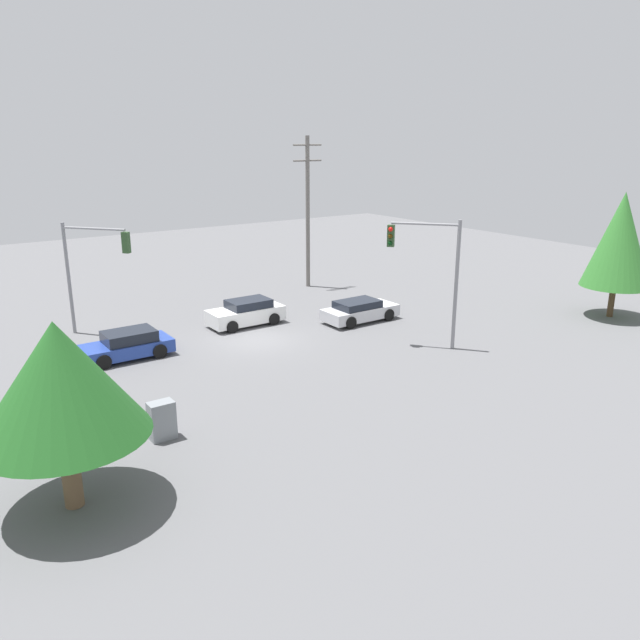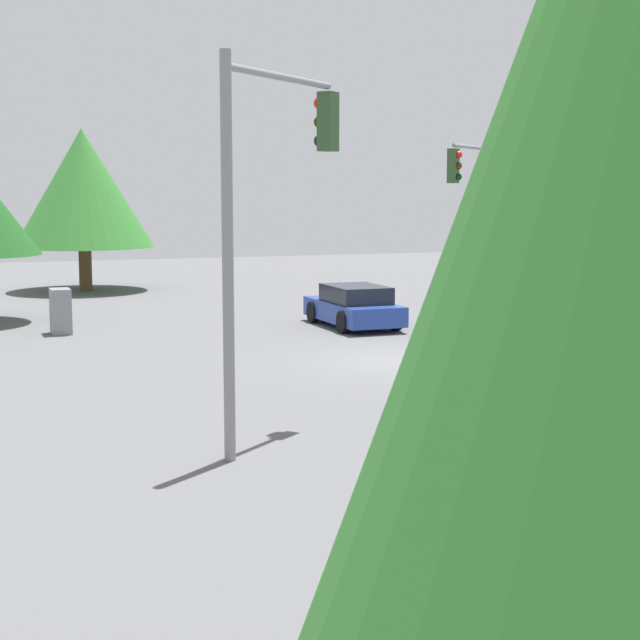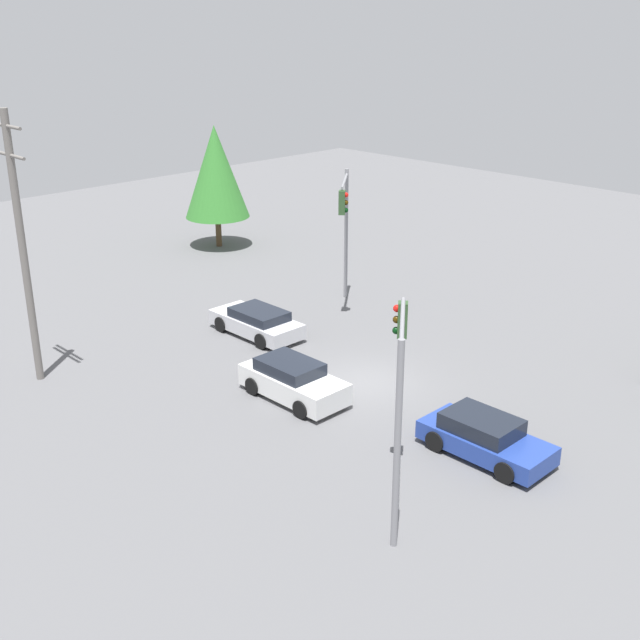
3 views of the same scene
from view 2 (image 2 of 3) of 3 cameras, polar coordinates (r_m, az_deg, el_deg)
name	(u,v)px [view 2 (image 2 of 3)]	position (r m, az deg, el deg)	size (l,w,h in m)	color
ground_plane	(407,361)	(24.72, 5.11, -2.39)	(80.00, 80.00, 0.00)	#5B5B5E
sedan_white	(522,333)	(25.17, 11.70, -0.74)	(4.18, 1.92, 1.43)	silver
sedan_silver	(547,385)	(18.91, 13.05, -3.72)	(4.40, 1.96, 1.22)	silver
sedan_blue	(354,307)	(30.81, 1.99, 0.79)	(4.22, 1.95, 1.32)	#233D93
traffic_signal_main	(478,197)	(32.58, 9.16, 7.06)	(2.61, 3.10, 5.89)	gray
traffic_signal_cross	(271,186)	(16.24, -2.85, 7.80)	(2.41, 2.78, 6.34)	gray
electrical_cabinet	(61,311)	(30.28, -14.86, 0.49)	(0.87, 0.57, 1.35)	gray
tree_right	(83,188)	(43.30, -13.63, 7.45)	(5.92, 5.92, 6.90)	brown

